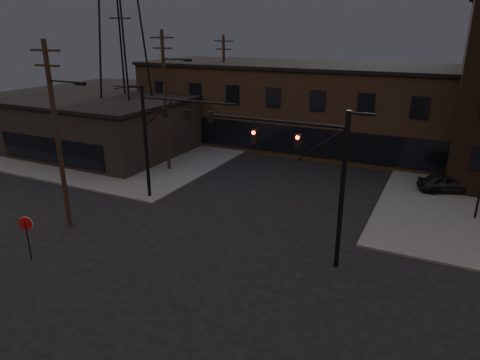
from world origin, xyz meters
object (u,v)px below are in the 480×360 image
at_px(traffic_signal_far, 160,131).
at_px(stop_sign, 26,228).
at_px(parked_car_lot_a, 447,183).
at_px(car_crossing, 298,141).
at_px(traffic_signal_near, 320,171).

relative_size(traffic_signal_far, stop_sign, 3.23).
height_order(traffic_signal_far, stop_sign, traffic_signal_far).
bearing_deg(parked_car_lot_a, car_crossing, 40.00).
bearing_deg(stop_sign, car_crossing, 79.51).
xyz_separation_m(traffic_signal_near, car_crossing, (-8.21, 21.32, -4.15)).
bearing_deg(stop_sign, parked_car_lot_a, 46.62).
bearing_deg(traffic_signal_near, parked_car_lot_a, 67.16).
bearing_deg(traffic_signal_far, car_crossing, 77.75).
height_order(traffic_signal_far, parked_car_lot_a, traffic_signal_far).
distance_m(stop_sign, parked_car_lot_a, 27.93).
relative_size(traffic_signal_near, parked_car_lot_a, 1.99).
relative_size(traffic_signal_far, car_crossing, 1.68).
distance_m(traffic_signal_near, parked_car_lot_a, 15.53).
distance_m(traffic_signal_far, parked_car_lot_a, 21.06).
bearing_deg(parked_car_lot_a, traffic_signal_far, 98.15).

